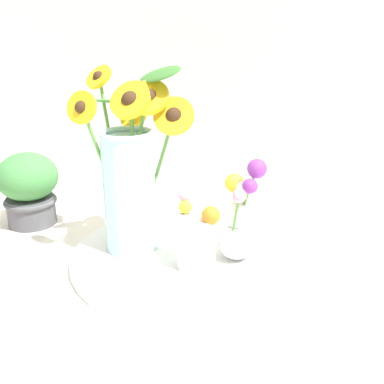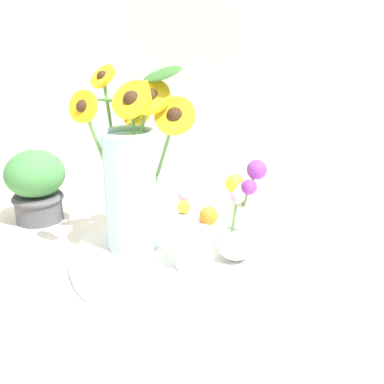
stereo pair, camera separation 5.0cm
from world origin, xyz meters
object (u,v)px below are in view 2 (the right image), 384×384
(potted_plant, at_px, (36,184))
(vase_small_center, at_px, (195,238))
(mason_jar_sunflowers, at_px, (132,174))
(vase_bulb_right, at_px, (238,222))
(serving_tray, at_px, (192,255))

(potted_plant, bearing_deg, vase_small_center, -8.13)
(vase_small_center, xyz_separation_m, potted_plant, (-0.48, 0.07, 0.02))
(vase_small_center, bearing_deg, mason_jar_sunflowers, 169.95)
(mason_jar_sunflowers, xyz_separation_m, vase_bulb_right, (0.23, 0.04, -0.08))
(vase_small_center, distance_m, vase_bulb_right, 0.10)
(serving_tray, xyz_separation_m, vase_small_center, (0.03, -0.05, 0.07))
(mason_jar_sunflowers, xyz_separation_m, potted_plant, (-0.32, 0.04, -0.08))
(vase_bulb_right, bearing_deg, serving_tray, -171.63)
(vase_small_center, bearing_deg, potted_plant, 171.87)
(mason_jar_sunflowers, distance_m, vase_bulb_right, 0.25)
(serving_tray, height_order, mason_jar_sunflowers, mason_jar_sunflowers)
(mason_jar_sunflowers, height_order, vase_bulb_right, mason_jar_sunflowers)
(serving_tray, relative_size, vase_small_center, 3.32)
(vase_small_center, bearing_deg, serving_tray, 120.70)
(serving_tray, height_order, vase_small_center, vase_small_center)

